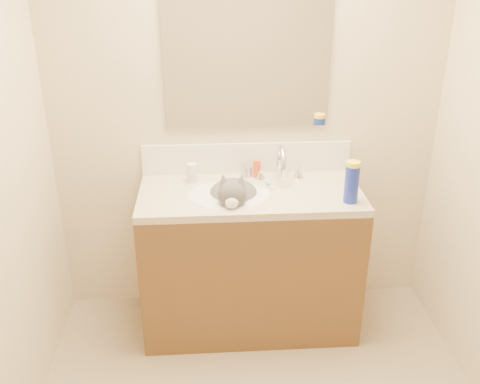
{
  "coord_description": "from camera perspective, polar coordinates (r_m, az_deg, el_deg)",
  "views": [
    {
      "loc": [
        -0.23,
        -1.63,
        2.06
      ],
      "look_at": [
        -0.06,
        0.92,
        0.88
      ],
      "focal_mm": 40.0,
      "sensor_mm": 36.0,
      "label": 1
    }
  ],
  "objects": [
    {
      "name": "room_shell",
      "position": [
        1.74,
        4.02,
        5.52
      ],
      "size": [
        2.24,
        2.54,
        2.52
      ],
      "color": "beige",
      "rests_on": "ground"
    },
    {
      "name": "vanity_cabinet",
      "position": [
        3.09,
        1.06,
        -7.52
      ],
      "size": [
        1.2,
        0.55,
        0.82
      ],
      "primitive_type": "cube",
      "color": "brown",
      "rests_on": "ground"
    },
    {
      "name": "counter_slab",
      "position": [
        2.89,
        1.12,
        -0.27
      ],
      "size": [
        1.2,
        0.55,
        0.04
      ],
      "primitive_type": "cube",
      "color": "#C4B69A",
      "rests_on": "vanity_cabinet"
    },
    {
      "name": "basin",
      "position": [
        2.87,
        -1.22,
        -1.5
      ],
      "size": [
        0.45,
        0.36,
        0.14
      ],
      "primitive_type": "ellipsoid",
      "color": "white",
      "rests_on": "vanity_cabinet"
    },
    {
      "name": "faucet",
      "position": [
        2.99,
        4.36,
        2.77
      ],
      "size": [
        0.28,
        0.2,
        0.21
      ],
      "color": "silver",
      "rests_on": "counter_slab"
    },
    {
      "name": "cat",
      "position": [
        2.86,
        -0.69,
        -0.72
      ],
      "size": [
        0.33,
        0.41,
        0.32
      ],
      "rotation": [
        0.0,
        0.0,
        -0.09
      ],
      "color": "#494749",
      "rests_on": "basin"
    },
    {
      "name": "backsplash",
      "position": [
        3.08,
        0.73,
        3.64
      ],
      "size": [
        1.2,
        0.02,
        0.18
      ],
      "primitive_type": "cube",
      "color": "silver",
      "rests_on": "counter_slab"
    },
    {
      "name": "mirror",
      "position": [
        2.92,
        0.79,
        14.49
      ],
      "size": [
        0.9,
        0.02,
        0.8
      ],
      "primitive_type": "cube",
      "color": "white",
      "rests_on": "room_shell"
    },
    {
      "name": "pill_bottle",
      "position": [
        2.99,
        -5.14,
        2.07
      ],
      "size": [
        0.06,
        0.06,
        0.11
      ],
      "primitive_type": "cylinder",
      "rotation": [
        0.0,
        0.0,
        -0.02
      ],
      "color": "silver",
      "rests_on": "counter_slab"
    },
    {
      "name": "pill_label",
      "position": [
        2.99,
        -5.13,
        1.88
      ],
      "size": [
        0.06,
        0.06,
        0.04
      ],
      "primitive_type": "cylinder",
      "rotation": [
        0.0,
        0.0,
        -0.02
      ],
      "color": "orange",
      "rests_on": "pill_bottle"
    },
    {
      "name": "silver_jar",
      "position": [
        3.05,
        0.77,
        2.21
      ],
      "size": [
        0.07,
        0.07,
        0.06
      ],
      "primitive_type": "cylinder",
      "rotation": [
        0.0,
        0.0,
        -0.38
      ],
      "color": "#B7B7BC",
      "rests_on": "counter_slab"
    },
    {
      "name": "amber_bottle",
      "position": [
        3.04,
        1.81,
        2.53
      ],
      "size": [
        0.05,
        0.05,
        0.1
      ],
      "primitive_type": "cylinder",
      "rotation": [
        0.0,
        0.0,
        -0.37
      ],
      "color": "#E1491A",
      "rests_on": "counter_slab"
    },
    {
      "name": "toothbrush",
      "position": [
        2.95,
        3.11,
        0.78
      ],
      "size": [
        0.05,
        0.13,
        0.01
      ],
      "primitive_type": "cube",
      "rotation": [
        0.0,
        0.0,
        0.25
      ],
      "color": "silver",
      "rests_on": "counter_slab"
    },
    {
      "name": "toothbrush_head",
      "position": [
        2.95,
        3.11,
        0.85
      ],
      "size": [
        0.03,
        0.04,
        0.02
      ],
      "primitive_type": "cube",
      "rotation": [
        0.0,
        0.0,
        0.25
      ],
      "color": "#6FA5EC",
      "rests_on": "counter_slab"
    },
    {
      "name": "spray_can",
      "position": [
        2.78,
        11.81,
        0.82
      ],
      "size": [
        0.08,
        0.08,
        0.2
      ],
      "primitive_type": "cylinder",
      "rotation": [
        0.0,
        0.0,
        -0.17
      ],
      "color": "#1728A2",
      "rests_on": "counter_slab"
    },
    {
      "name": "spray_cap",
      "position": [
        2.74,
        11.99,
        2.78
      ],
      "size": [
        0.08,
        0.08,
        0.04
      ],
      "primitive_type": "cylinder",
      "rotation": [
        0.0,
        0.0,
        -0.17
      ],
      "color": "yellow",
      "rests_on": "spray_can"
    }
  ]
}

